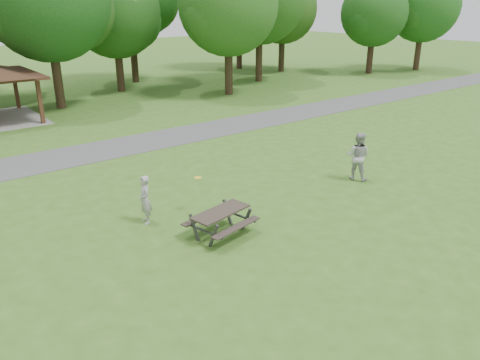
% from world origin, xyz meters
% --- Properties ---
extents(ground, '(160.00, 160.00, 0.00)m').
position_xyz_m(ground, '(0.00, 0.00, 0.00)').
color(ground, '#335E1B').
rests_on(ground, ground).
extents(asphalt_path, '(120.00, 3.20, 0.02)m').
position_xyz_m(asphalt_path, '(0.00, 14.00, 0.01)').
color(asphalt_path, '#474749').
rests_on(asphalt_path, ground).
extents(tree_row_e, '(8.40, 8.00, 11.02)m').
position_xyz_m(tree_row_e, '(2.10, 25.03, 6.78)').
color(tree_row_e, black).
rests_on(tree_row_e, ground).
extents(tree_row_f, '(7.35, 7.00, 9.55)m').
position_xyz_m(tree_row_f, '(8.09, 28.53, 5.84)').
color(tree_row_f, '#2F1F15').
rests_on(tree_row_f, ground).
extents(tree_row_g, '(7.77, 7.40, 10.25)m').
position_xyz_m(tree_row_g, '(14.09, 22.03, 6.33)').
color(tree_row_g, black).
rests_on(tree_row_g, ground).
extents(tree_row_i, '(7.14, 6.80, 9.52)m').
position_xyz_m(tree_row_i, '(26.08, 29.03, 5.91)').
color(tree_row_i, black).
rests_on(tree_row_i, ground).
extents(tree_row_j, '(6.72, 6.40, 8.96)m').
position_xyz_m(tree_row_j, '(32.08, 22.53, 5.56)').
color(tree_row_j, black).
rests_on(tree_row_j, ground).
extents(tree_flank_right, '(7.56, 7.20, 9.97)m').
position_xyz_m(tree_flank_right, '(38.09, 21.03, 6.15)').
color(tree_flank_right, black).
rests_on(tree_flank_right, ground).
extents(picnic_table_middle, '(2.19, 1.88, 0.84)m').
position_xyz_m(picnic_table_middle, '(-0.31, 3.28, 0.62)').
color(picnic_table_middle, '#2B241F').
rests_on(picnic_table_middle, ground).
extents(frisbee_in_flight, '(0.31, 0.31, 0.02)m').
position_xyz_m(frisbee_in_flight, '(0.11, 5.16, 1.24)').
color(frisbee_in_flight, yellow).
rests_on(frisbee_in_flight, ground).
extents(frisbee_thrower, '(0.49, 0.65, 1.61)m').
position_xyz_m(frisbee_thrower, '(-1.71, 5.51, 0.80)').
color(frisbee_thrower, '#9A9A9C').
rests_on(frisbee_thrower, ground).
extents(frisbee_catcher, '(1.07, 1.17, 1.96)m').
position_xyz_m(frisbee_catcher, '(6.89, 3.85, 0.98)').
color(frisbee_catcher, '#AAAAAD').
rests_on(frisbee_catcher, ground).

